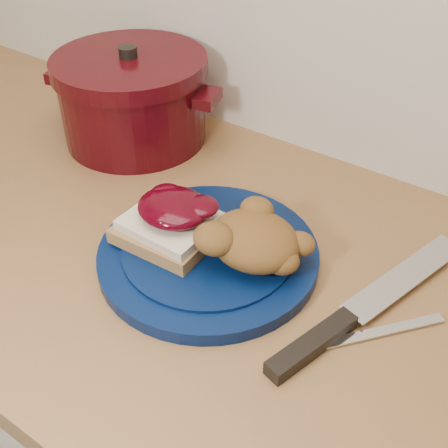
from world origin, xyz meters
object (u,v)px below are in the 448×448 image
Objects in this scene: chef_knife at (340,324)px; butter_knife at (379,332)px; plate at (208,255)px; dutch_oven at (133,98)px; pepper_grinder at (89,79)px.

butter_knife is (0.04, 0.02, -0.01)m from chef_knife.
chef_knife is 2.02× the size of butter_knife.
plate is at bearing 102.63° from chef_knife.
plate is at bearing 132.04° from butter_knife.
butter_knife is (0.22, 0.01, -0.01)m from plate.
pepper_grinder is at bearing 168.00° from dutch_oven.
chef_knife is at bearing -3.02° from plate.
butter_knife is 1.31× the size of pepper_grinder.
pepper_grinder reaches higher than butter_knife.
chef_knife is 0.64m from pepper_grinder.
dutch_oven reaches higher than chef_knife.
dutch_oven reaches higher than butter_knife.
chef_knife is 0.51m from dutch_oven.
butter_knife is at bearing 2.60° from plate.
dutch_oven is (-0.28, 0.18, 0.06)m from plate.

